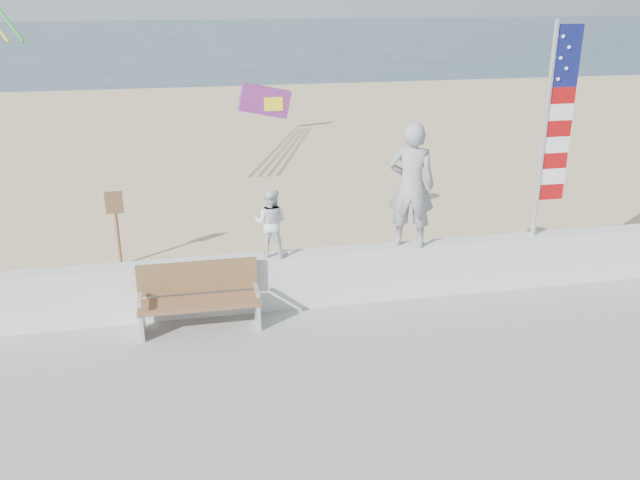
{
  "coord_description": "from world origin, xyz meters",
  "views": [
    {
      "loc": [
        -1.78,
        -7.83,
        5.03
      ],
      "look_at": [
        0.2,
        1.8,
        1.35
      ],
      "focal_mm": 38.0,
      "sensor_mm": 36.0,
      "label": 1
    }
  ],
  "objects_px": {
    "child": "(271,222)",
    "adult": "(411,185)",
    "flag": "(553,123)",
    "bench": "(199,296)"
  },
  "relations": [
    {
      "from": "child",
      "to": "flag",
      "type": "distance_m",
      "value": 4.79
    },
    {
      "from": "child",
      "to": "bench",
      "type": "bearing_deg",
      "value": 41.9
    },
    {
      "from": "bench",
      "to": "flag",
      "type": "xyz_separation_m",
      "value": [
        5.75,
        0.45,
        2.3
      ]
    },
    {
      "from": "bench",
      "to": "flag",
      "type": "distance_m",
      "value": 6.22
    },
    {
      "from": "adult",
      "to": "bench",
      "type": "xyz_separation_m",
      "value": [
        -3.42,
        -0.45,
        -1.4
      ]
    },
    {
      "from": "flag",
      "to": "adult",
      "type": "bearing_deg",
      "value": 179.99
    },
    {
      "from": "adult",
      "to": "flag",
      "type": "height_order",
      "value": "flag"
    },
    {
      "from": "child",
      "to": "adult",
      "type": "bearing_deg",
      "value": -159.36
    },
    {
      "from": "adult",
      "to": "flag",
      "type": "relative_size",
      "value": 0.58
    },
    {
      "from": "adult",
      "to": "bench",
      "type": "relative_size",
      "value": 1.12
    }
  ]
}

